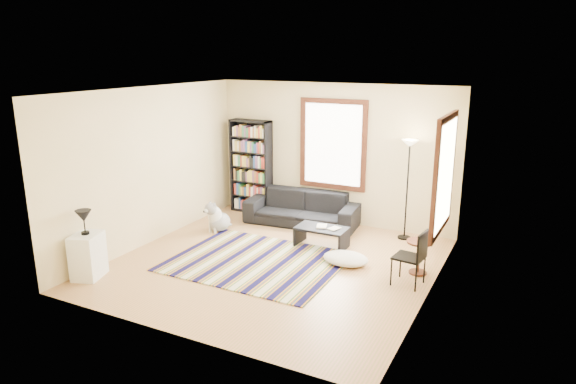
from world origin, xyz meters
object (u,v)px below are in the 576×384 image
at_px(folding_chair, 409,257).
at_px(white_cabinet, 88,256).
at_px(floor_lamp, 407,190).
at_px(coffee_table, 322,237).
at_px(dog, 219,216).
at_px(side_table, 419,257).
at_px(sofa, 302,208).
at_px(bookshelf, 251,167).
at_px(floor_cushion, 346,258).

relative_size(folding_chair, white_cabinet, 1.23).
xyz_separation_m(floor_lamp, white_cabinet, (-3.90, -3.90, -0.58)).
distance_m(coffee_table, dog, 2.11).
distance_m(coffee_table, side_table, 1.85).
bearing_deg(sofa, bookshelf, 163.29).
bearing_deg(dog, side_table, 11.73).
xyz_separation_m(sofa, side_table, (2.67, -1.37, -0.06)).
bearing_deg(bookshelf, floor_lamp, -2.85).
bearing_deg(floor_cushion, sofa, 134.74).
xyz_separation_m(bookshelf, white_cabinet, (-0.49, -4.07, -0.65)).
bearing_deg(sofa, coffee_table, -54.46).
height_order(sofa, side_table, sofa).
distance_m(sofa, dog, 1.67).
distance_m(folding_chair, white_cabinet, 4.87).
distance_m(floor_lamp, side_table, 1.72).
xyz_separation_m(sofa, bookshelf, (-1.34, 0.27, 0.67)).
bearing_deg(folding_chair, bookshelf, 158.86).
relative_size(side_table, folding_chair, 0.63).
relative_size(floor_cushion, floor_lamp, 0.41).
bearing_deg(side_table, floor_lamp, 112.09).
relative_size(coffee_table, white_cabinet, 1.29).
height_order(floor_cushion, side_table, side_table).
bearing_deg(coffee_table, sofa, 130.87).
bearing_deg(floor_lamp, side_table, -67.91).
height_order(side_table, dog, dog).
height_order(coffee_table, dog, dog).
bearing_deg(folding_chair, side_table, 90.64).
distance_m(sofa, side_table, 3.00).
height_order(sofa, bookshelf, bookshelf).
bearing_deg(sofa, dog, -143.41).
bearing_deg(white_cabinet, bookshelf, 64.25).
relative_size(coffee_table, side_table, 1.67).
height_order(folding_chair, dog, folding_chair).
xyz_separation_m(sofa, white_cabinet, (-1.83, -3.80, 0.02)).
distance_m(floor_cushion, dog, 2.80).
bearing_deg(side_table, dog, 176.25).
xyz_separation_m(white_cabinet, dog, (0.59, 2.69, -0.05)).
distance_m(bookshelf, folding_chair, 4.52).
relative_size(floor_cushion, side_table, 1.40).
xyz_separation_m(bookshelf, floor_lamp, (3.41, -0.17, -0.07)).
distance_m(side_table, folding_chair, 0.49).
distance_m(floor_lamp, dog, 3.58).
bearing_deg(sofa, floor_lamp, -2.57).
xyz_separation_m(floor_lamp, dog, (-3.31, -1.22, -0.63)).
xyz_separation_m(sofa, dog, (-1.24, -1.12, -0.03)).
distance_m(sofa, folding_chair, 3.20).
distance_m(sofa, coffee_table, 1.32).
xyz_separation_m(folding_chair, dog, (-3.86, 0.72, -0.13)).
height_order(floor_cushion, white_cabinet, white_cabinet).
bearing_deg(floor_cushion, bookshelf, 147.77).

